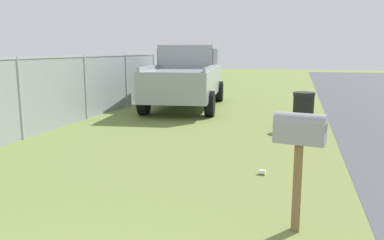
# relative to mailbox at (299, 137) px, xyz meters

# --- Properties ---
(mailbox) EXTENTS (0.30, 0.55, 1.29)m
(mailbox) POSITION_rel_mailbox_xyz_m (0.00, 0.00, 0.00)
(mailbox) COLOR brown
(mailbox) RESTS_ON ground
(pickup_truck) EXTENTS (5.59, 2.74, 2.09)m
(pickup_truck) POSITION_rel_mailbox_xyz_m (8.82, 3.73, 0.08)
(pickup_truck) COLOR #93999E
(pickup_truck) RESTS_ON ground
(trash_bin) EXTENTS (0.52, 0.52, 0.92)m
(trash_bin) POSITION_rel_mailbox_xyz_m (5.67, -0.11, -0.57)
(trash_bin) COLOR black
(trash_bin) RESTS_ON ground
(fence_section) EXTENTS (13.51, 0.07, 1.79)m
(fence_section) POSITION_rel_mailbox_xyz_m (4.30, 5.78, -0.07)
(fence_section) COLOR #9EA3A8
(fence_section) RESTS_ON ground
(litter_cup_near_hydrant) EXTENTS (0.09, 0.11, 0.08)m
(litter_cup_near_hydrant) POSITION_rel_mailbox_xyz_m (1.86, 0.52, -0.99)
(litter_cup_near_hydrant) COLOR white
(litter_cup_near_hydrant) RESTS_ON ground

